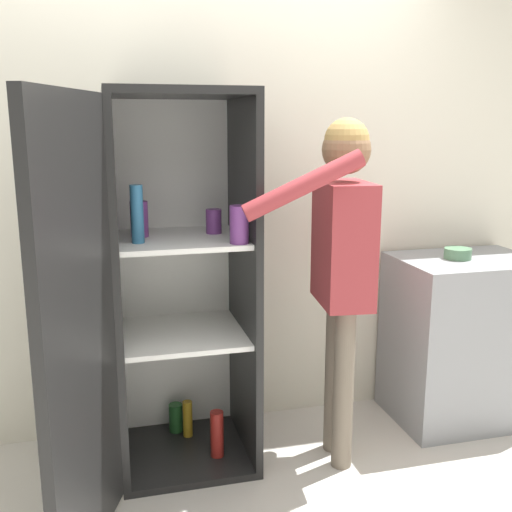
{
  "coord_description": "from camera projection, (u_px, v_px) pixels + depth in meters",
  "views": [
    {
      "loc": [
        -0.53,
        -2.15,
        1.65
      ],
      "look_at": [
        0.18,
        0.62,
        1.02
      ],
      "focal_mm": 42.0,
      "sensor_mm": 36.0,
      "label": 1
    }
  ],
  "objects": [
    {
      "name": "refrigerator",
      "position": [
        161.0,
        291.0,
        2.75
      ],
      "size": [
        0.91,
        1.24,
        1.8
      ],
      "color": "black",
      "rests_on": "ground_plane"
    },
    {
      "name": "person",
      "position": [
        341.0,
        246.0,
        2.8
      ],
      "size": [
        0.66,
        0.51,
        1.68
      ],
      "color": "#726656",
      "rests_on": "ground_plane"
    },
    {
      "name": "wall_back",
      "position": [
        206.0,
        196.0,
        3.17
      ],
      "size": [
        7.0,
        0.06,
        2.55
      ],
      "color": "silver",
      "rests_on": "ground_plane"
    },
    {
      "name": "bowl",
      "position": [
        458.0,
        253.0,
        3.25
      ],
      "size": [
        0.15,
        0.15,
        0.06
      ],
      "color": "#517F5B",
      "rests_on": "counter"
    },
    {
      "name": "counter",
      "position": [
        462.0,
        339.0,
        3.37
      ],
      "size": [
        0.77,
        0.57,
        0.93
      ],
      "color": "gray",
      "rests_on": "ground_plane"
    }
  ]
}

